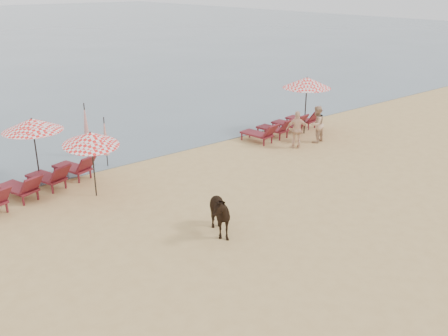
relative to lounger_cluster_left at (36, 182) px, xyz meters
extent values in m
plane|color=tan|center=(4.85, -9.35, -0.47)|extent=(120.00, 120.00, 0.00)
cube|color=maroon|center=(-0.64, 0.05, -0.09)|extent=(1.12, 1.64, 0.09)
cube|color=maroon|center=(-0.39, -0.71, 0.21)|extent=(0.81, 0.68, 0.66)
cube|color=maroon|center=(0.49, 0.41, -0.09)|extent=(1.12, 1.64, 0.09)
cube|color=maroon|center=(0.73, -0.35, 0.21)|extent=(0.81, 0.68, 0.66)
cube|color=maroon|center=(1.61, 0.77, -0.09)|extent=(1.12, 1.64, 0.09)
cube|color=maroon|center=(1.85, 0.01, 0.21)|extent=(0.81, 0.68, 0.66)
cube|color=maroon|center=(9.99, -0.36, -0.09)|extent=(0.89, 1.57, 0.09)
cube|color=maroon|center=(10.10, -1.15, 0.20)|extent=(0.75, 0.58, 0.65)
cube|color=maroon|center=(11.15, -0.20, -0.09)|extent=(0.89, 1.57, 0.09)
cube|color=maroon|center=(11.26, -0.99, 0.20)|extent=(0.75, 0.58, 0.65)
cube|color=maroon|center=(12.31, -0.03, -0.09)|extent=(0.89, 1.57, 0.09)
cube|color=maroon|center=(12.42, -0.82, 0.20)|extent=(0.75, 0.58, 0.65)
cube|color=maroon|center=(13.47, 0.13, -0.09)|extent=(0.89, 1.57, 0.09)
cube|color=maroon|center=(13.58, -0.66, 0.20)|extent=(0.75, 0.58, 0.65)
cylinder|color=black|center=(0.48, 1.11, 0.65)|extent=(0.05, 0.05, 2.23)
cone|color=red|center=(0.48, 1.11, 1.71)|extent=(2.13, 2.13, 0.46)
sphere|color=black|center=(0.48, 1.11, 1.92)|extent=(0.08, 0.08, 0.08)
cylinder|color=black|center=(1.53, -1.42, 0.59)|extent=(0.05, 0.05, 2.12)
cone|color=red|center=(1.53, -1.42, 1.61)|extent=(1.87, 1.91, 0.64)
sphere|color=black|center=(1.53, -1.42, 1.80)|extent=(0.08, 0.08, 0.08)
cylinder|color=black|center=(12.69, -0.82, 0.81)|extent=(0.06, 0.06, 2.55)
cone|color=red|center=(12.69, -0.82, 2.02)|extent=(2.26, 2.26, 0.51)
sphere|color=black|center=(12.69, -0.82, 2.25)|extent=(0.09, 0.09, 0.09)
cylinder|color=black|center=(3.08, 2.57, 0.69)|extent=(0.05, 0.05, 2.31)
cone|color=#B42621|center=(3.08, 2.57, 0.96)|extent=(0.28, 0.28, 1.73)
cylinder|color=black|center=(3.16, 0.99, 0.55)|extent=(0.04, 0.04, 2.03)
cone|color=#B42621|center=(3.16, 0.99, 0.79)|extent=(0.25, 0.25, 1.52)
imported|color=black|center=(3.06, -6.18, 0.21)|extent=(1.20, 1.75, 1.35)
imported|color=tan|center=(12.07, -2.10, 0.38)|extent=(0.92, 0.77, 1.70)
imported|color=#DFAE8B|center=(10.75, -2.14, 0.37)|extent=(1.00, 0.97, 1.68)
camera|label=1|loc=(-4.94, -16.52, 6.56)|focal=40.00mm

